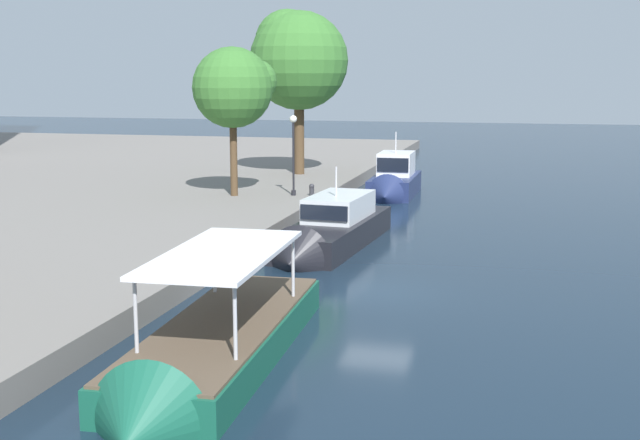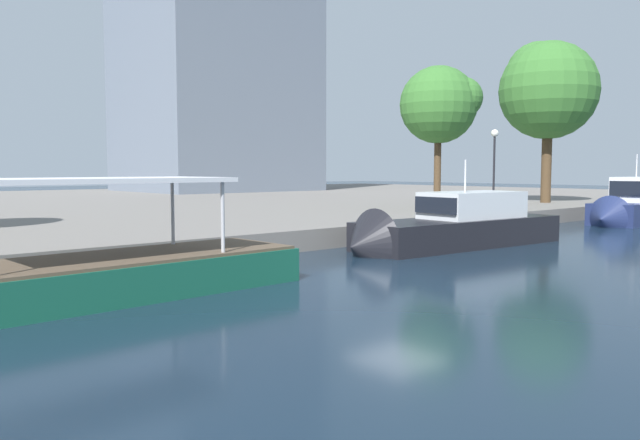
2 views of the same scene
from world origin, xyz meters
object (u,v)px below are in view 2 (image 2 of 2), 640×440
at_px(mooring_bollard_1, 511,205).
at_px(tree_3, 439,104).
at_px(lamp_post, 494,159).
at_px(tree_0, 548,88).
at_px(motor_yacht_2, 450,231).
at_px(tour_boat_1, 50,288).
at_px(motor_yacht_3, 630,210).

xyz_separation_m(mooring_bollard_1, tree_3, (-1.01, 4.30, 5.82)).
relative_size(lamp_post, tree_0, 0.41).
xyz_separation_m(motor_yacht_2, tree_3, (9.16, 7.81, 6.39)).
bearing_deg(tree_0, tree_3, 176.79).
xyz_separation_m(tour_boat_1, lamp_post, (26.11, 5.17, 3.36)).
bearing_deg(lamp_post, tree_3, 104.69).
bearing_deg(motor_yacht_2, tour_boat_1, 6.52).
relative_size(tree_0, tree_3, 1.34).
bearing_deg(tour_boat_1, mooring_bollard_1, -173.54).
distance_m(tree_0, tree_3, 11.40).
distance_m(lamp_post, tree_0, 11.87).
distance_m(tour_boat_1, mooring_bollard_1, 26.60).
bearing_deg(lamp_post, motor_yacht_2, -155.52).
distance_m(motor_yacht_2, motor_yacht_3, 16.92).
xyz_separation_m(tour_boat_1, motor_yacht_2, (16.10, 0.61, 0.25)).
xyz_separation_m(tour_boat_1, tree_0, (36.49, 7.80, 8.48)).
bearing_deg(motor_yacht_2, motor_yacht_3, -176.22).
bearing_deg(tour_boat_1, tree_0, -170.42).
bearing_deg(tree_3, mooring_bollard_1, -76.73).
distance_m(motor_yacht_2, mooring_bollard_1, 10.77).
bearing_deg(mooring_bollard_1, motor_yacht_3, -28.62).
relative_size(motor_yacht_3, mooring_bollard_1, 11.46).
distance_m(motor_yacht_3, tree_0, 11.44).
bearing_deg(motor_yacht_3, mooring_bollard_1, -29.65).
bearing_deg(motor_yacht_3, lamp_post, -35.38).
bearing_deg(mooring_bollard_1, tour_boat_1, -171.06).
relative_size(lamp_post, tree_3, 0.54).
bearing_deg(tree_3, lamp_post, -75.31).
xyz_separation_m(lamp_post, tree_0, (10.38, 2.63, 5.12)).
height_order(motor_yacht_2, lamp_post, lamp_post).
bearing_deg(tour_boat_1, motor_yacht_2, 179.70).
height_order(lamp_post, tree_0, tree_0).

